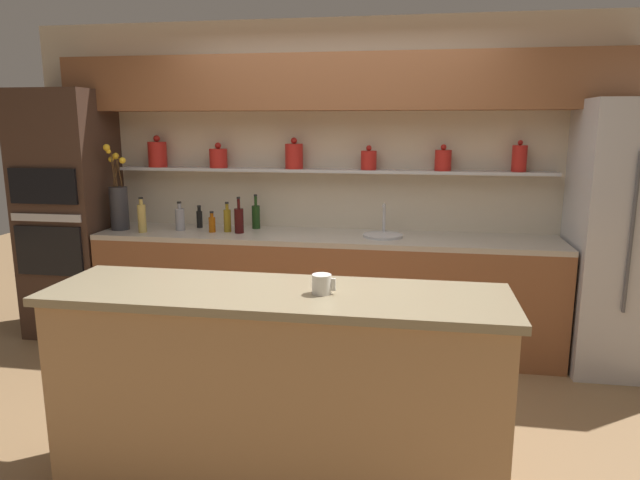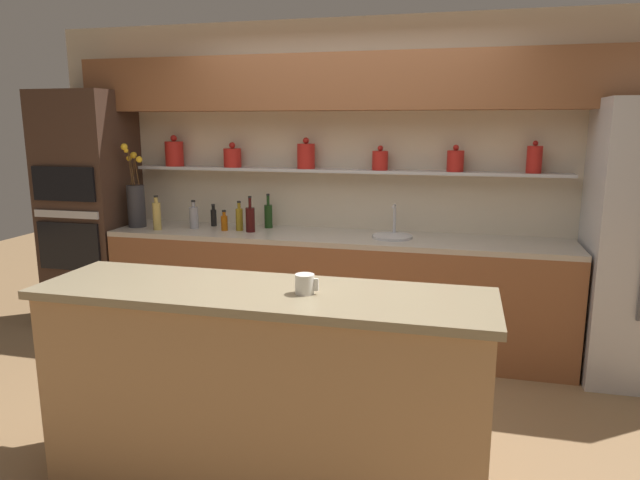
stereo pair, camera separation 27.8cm
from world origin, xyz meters
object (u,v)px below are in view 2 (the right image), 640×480
object	(u,v)px
sink_fixture	(392,235)
oven_tower	(91,211)
bottle_wine_0	(250,219)
bottle_sauce_2	(224,222)
coffee_mug	(305,284)
flower_vase	(136,202)
bottle_spirit_5	(194,217)
bottle_spirit_3	(157,215)
bottle_wine_4	(268,215)
bottle_sauce_6	(214,217)
bottle_oil_1	(239,219)

from	to	relation	value
sink_fixture	oven_tower	bearing A→B (deg)	-179.74
bottle_wine_0	bottle_sauce_2	size ratio (longest dim) A/B	1.71
sink_fixture	coffee_mug	size ratio (longest dim) A/B	2.82
flower_vase	bottle_spirit_5	bearing A→B (deg)	5.63
bottle_spirit_3	coffee_mug	bearing A→B (deg)	-44.90
bottle_sauce_2	bottle_wine_4	size ratio (longest dim) A/B	0.59
bottle_wine_4	bottle_spirit_5	world-z (taller)	bottle_wine_4
bottle_wine_0	bottle_wine_4	size ratio (longest dim) A/B	1.02
oven_tower	bottle_wine_0	xyz separation A→B (m)	(1.50, -0.03, 0.00)
bottle_wine_4	sink_fixture	bearing A→B (deg)	-9.14
oven_tower	bottle_sauce_6	size ratio (longest dim) A/B	10.89
sink_fixture	bottle_spirit_3	bearing A→B (deg)	-175.74
oven_tower	bottle_spirit_5	xyz separation A→B (m)	(0.98, 0.00, -0.01)
bottle_wine_4	bottle_spirit_3	bearing A→B (deg)	-159.85
bottle_wine_0	bottle_sauce_2	bearing A→B (deg)	-179.97
oven_tower	bottle_wine_4	distance (m)	1.59
flower_vase	bottle_spirit_3	bearing A→B (deg)	-19.70
oven_tower	flower_vase	bearing A→B (deg)	-5.40
sink_fixture	bottle_sauce_6	distance (m)	1.56
sink_fixture	bottle_sauce_6	bearing A→B (deg)	174.86
bottle_wine_0	coffee_mug	distance (m)	2.09
oven_tower	bottle_wine_4	size ratio (longest dim) A/B	7.16
bottle_oil_1	bottle_wine_0	bearing A→B (deg)	-19.28
bottle_spirit_5	bottle_wine_4	bearing A→B (deg)	16.79
bottle_sauce_6	coffee_mug	world-z (taller)	coffee_mug
bottle_spirit_3	bottle_wine_4	distance (m)	0.91
flower_vase	bottle_wine_0	xyz separation A→B (m)	(1.02, 0.01, -0.10)
bottle_sauce_6	bottle_spirit_5	bearing A→B (deg)	-126.97
bottle_oil_1	bottle_spirit_3	world-z (taller)	bottle_spirit_3
sink_fixture	bottle_spirit_3	distance (m)	1.93
sink_fixture	bottle_spirit_3	size ratio (longest dim) A/B	1.08
flower_vase	bottle_wine_4	world-z (taller)	flower_vase
sink_fixture	bottle_oil_1	world-z (taller)	sink_fixture
coffee_mug	bottle_oil_1	bearing A→B (deg)	119.94
bottle_wine_0	coffee_mug	size ratio (longest dim) A/B	2.67
flower_vase	bottle_wine_4	bearing A→B (deg)	11.78
bottle_sauce_6	bottle_spirit_3	bearing A→B (deg)	-142.97
bottle_oil_1	bottle_wine_4	bearing A→B (deg)	43.04
bottle_wine_4	bottle_sauce_2	bearing A→B (deg)	-144.85
bottle_oil_1	bottle_spirit_5	world-z (taller)	bottle_oil_1
oven_tower	bottle_sauce_2	world-z (taller)	oven_tower
bottle_spirit_3	bottle_spirit_5	xyz separation A→B (m)	(0.26, 0.14, -0.02)
bottle_spirit_3	coffee_mug	size ratio (longest dim) A/B	2.61
bottle_oil_1	coffee_mug	world-z (taller)	bottle_oil_1
oven_tower	sink_fixture	distance (m)	2.65
bottle_spirit_5	bottle_wine_0	bearing A→B (deg)	-4.00
flower_vase	bottle_sauce_2	size ratio (longest dim) A/B	4.12
flower_vase	bottle_sauce_2	distance (m)	0.81
bottle_spirit_5	coffee_mug	size ratio (longest dim) A/B	2.18
bottle_spirit_3	bottle_wine_0	bearing A→B (deg)	7.29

